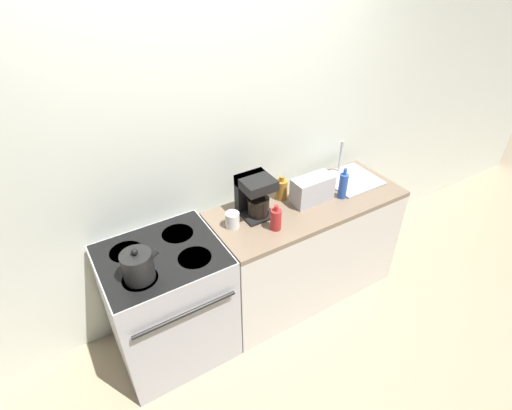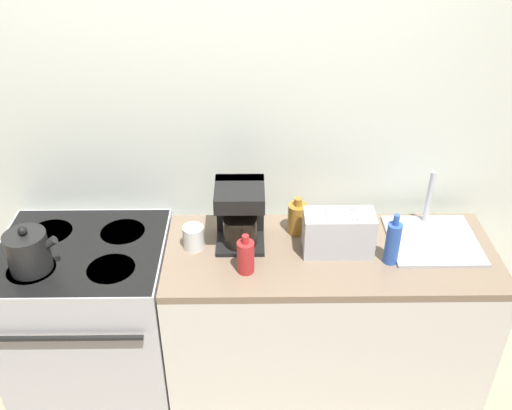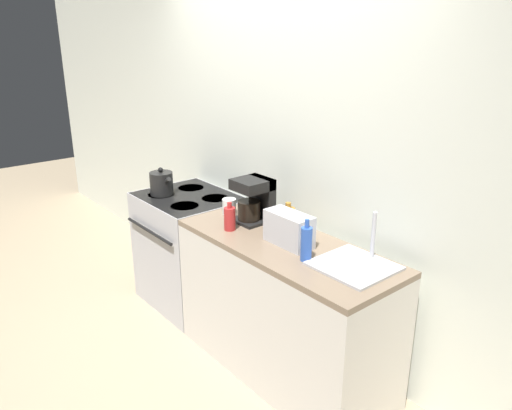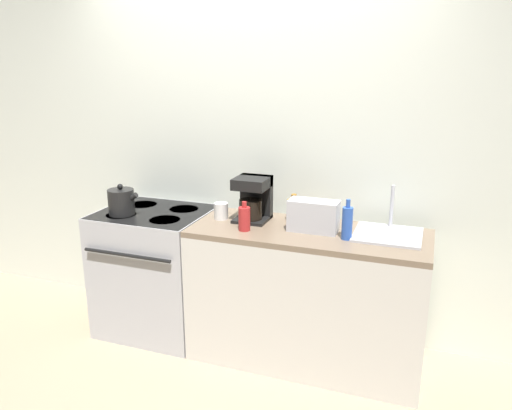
# 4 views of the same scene
# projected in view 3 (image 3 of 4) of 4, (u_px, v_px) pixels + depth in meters

# --- Properties ---
(ground_plane) EXTENTS (12.00, 12.00, 0.00)m
(ground_plane) POSITION_uv_depth(u_px,v_px,m) (201.00, 348.00, 3.49)
(ground_plane) COLOR tan
(wall_back) EXTENTS (8.00, 0.05, 2.60)m
(wall_back) POSITION_uv_depth(u_px,v_px,m) (278.00, 151.00, 3.48)
(wall_back) COLOR silver
(wall_back) RESTS_ON ground_plane
(stove) EXTENTS (0.75, 0.68, 0.90)m
(stove) POSITION_uv_depth(u_px,v_px,m) (190.00, 248.00, 3.96)
(stove) COLOR #B7B7BC
(stove) RESTS_ON ground_plane
(counter_block) EXTENTS (1.48, 0.59, 0.90)m
(counter_block) POSITION_uv_depth(u_px,v_px,m) (284.00, 308.00, 3.13)
(counter_block) COLOR silver
(counter_block) RESTS_ON ground_plane
(kettle) EXTENTS (0.22, 0.18, 0.22)m
(kettle) POSITION_uv_depth(u_px,v_px,m) (162.00, 183.00, 3.83)
(kettle) COLOR black
(kettle) RESTS_ON stove
(toaster) EXTENTS (0.31, 0.14, 0.20)m
(toaster) POSITION_uv_depth(u_px,v_px,m) (289.00, 229.00, 2.94)
(toaster) COLOR #BCBCC1
(toaster) RESTS_ON counter_block
(coffee_maker) EXTENTS (0.22, 0.23, 0.29)m
(coffee_maker) POSITION_uv_depth(u_px,v_px,m) (255.00, 199.00, 3.29)
(coffee_maker) COLOR black
(coffee_maker) RESTS_ON counter_block
(sink_tray) EXTENTS (0.40, 0.38, 0.28)m
(sink_tray) POSITION_uv_depth(u_px,v_px,m) (355.00, 264.00, 2.68)
(sink_tray) COLOR #B7B7BC
(sink_tray) RESTS_ON counter_block
(bottle_blue) EXTENTS (0.06, 0.06, 0.24)m
(bottle_blue) POSITION_uv_depth(u_px,v_px,m) (306.00, 243.00, 2.73)
(bottle_blue) COLOR #2D56B7
(bottle_blue) RESTS_ON counter_block
(bottle_red) EXTENTS (0.07, 0.07, 0.18)m
(bottle_red) POSITION_uv_depth(u_px,v_px,m) (230.00, 218.00, 3.16)
(bottle_red) COLOR #B72828
(bottle_red) RESTS_ON counter_block
(bottle_amber) EXTENTS (0.09, 0.09, 0.18)m
(bottle_amber) POSITION_uv_depth(u_px,v_px,m) (288.00, 219.00, 3.15)
(bottle_amber) COLOR #9E6B23
(bottle_amber) RESTS_ON counter_block
(cup_white) EXTENTS (0.09, 0.09, 0.11)m
(cup_white) POSITION_uv_depth(u_px,v_px,m) (229.00, 207.00, 3.43)
(cup_white) COLOR white
(cup_white) RESTS_ON counter_block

